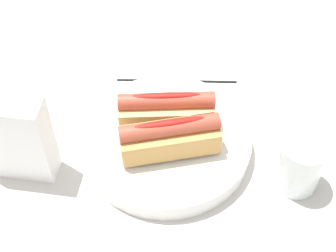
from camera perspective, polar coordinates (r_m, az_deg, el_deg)
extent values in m
plane|color=beige|center=(0.81, -0.41, -3.25)|extent=(2.40, 2.40, 0.00)
cylinder|color=white|center=(0.80, 0.00, -1.93)|extent=(0.27, 0.27, 0.03)
torus|color=white|center=(0.79, 0.00, -1.22)|extent=(0.27, 0.27, 0.01)
cube|color=#DBB270|center=(0.79, -0.18, 1.51)|extent=(0.16, 0.09, 0.04)
cylinder|color=#B24C38|center=(0.77, -0.18, 2.89)|extent=(0.15, 0.06, 0.03)
ellipsoid|color=red|center=(0.76, -0.18, 3.50)|extent=(0.11, 0.04, 0.01)
cube|color=tan|center=(0.76, 0.18, -1.58)|extent=(0.16, 0.11, 0.04)
cylinder|color=#B24C38|center=(0.73, 0.19, -0.22)|extent=(0.15, 0.08, 0.03)
ellipsoid|color=red|center=(0.72, 0.19, 0.38)|extent=(0.11, 0.06, 0.01)
cylinder|color=white|center=(0.77, 14.85, -4.29)|extent=(0.07, 0.07, 0.09)
cylinder|color=silver|center=(0.78, 14.62, -5.00)|extent=(0.06, 0.06, 0.05)
cube|color=white|center=(0.77, -17.24, -1.35)|extent=(0.11, 0.05, 0.15)
cylinder|color=black|center=(0.92, 1.02, 5.25)|extent=(0.22, 0.05, 0.01)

